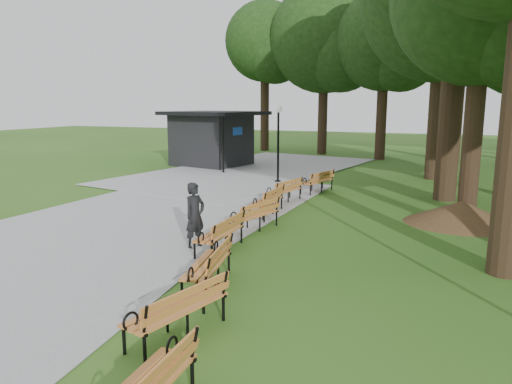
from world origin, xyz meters
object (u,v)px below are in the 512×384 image
at_px(bench_1, 177,309).
at_px(bench_5, 266,201).
at_px(bench_7, 317,182).
at_px(lamp_post, 278,128).
at_px(person, 195,216).
at_px(bench_6, 283,191).
at_px(kiosk, 211,139).
at_px(bench_3, 219,233).
at_px(bench_4, 253,215).
at_px(dirt_mound, 461,213).
at_px(bench_2, 207,265).

relative_size(bench_1, bench_5, 1.00).
bearing_deg(bench_7, lamp_post, -110.40).
height_order(person, bench_6, person).
relative_size(kiosk, bench_5, 2.57).
bearing_deg(bench_6, bench_3, 17.32).
bearing_deg(bench_5, bench_3, 5.19).
distance_m(lamp_post, bench_4, 8.42).
relative_size(kiosk, bench_1, 2.57).
height_order(lamp_post, bench_6, lamp_post).
distance_m(person, bench_1, 4.49).
bearing_deg(bench_1, person, -139.73).
bearing_deg(bench_6, bench_1, 23.13).
height_order(bench_1, bench_5, same).
relative_size(dirt_mound, bench_7, 1.43).
bearing_deg(person, bench_3, -72.80).
distance_m(bench_5, bench_6, 1.89).
distance_m(kiosk, bench_5, 12.59).
bearing_deg(bench_3, bench_2, 20.13).
distance_m(kiosk, bench_1, 20.31).
bearing_deg(bench_1, bench_7, -160.31).
distance_m(lamp_post, bench_1, 14.53).
height_order(person, bench_1, person).
distance_m(kiosk, bench_3, 16.14).
height_order(dirt_mound, bench_4, bench_4).
bearing_deg(kiosk, bench_5, -42.08).
xyz_separation_m(bench_5, bench_6, (-0.09, 1.89, 0.00)).
bearing_deg(bench_5, bench_7, 174.25).
relative_size(lamp_post, bench_1, 1.80).
relative_size(bench_2, bench_5, 1.00).
xyz_separation_m(person, lamp_post, (-1.41, 9.97, 1.62)).
height_order(bench_2, bench_5, same).
height_order(kiosk, dirt_mound, kiosk).
bearing_deg(bench_7, kiosk, -111.03).
xyz_separation_m(bench_1, bench_6, (-1.71, 9.89, 0.00)).
bearing_deg(dirt_mound, bench_5, -169.97).
bearing_deg(kiosk, lamp_post, -24.97).
height_order(kiosk, bench_3, kiosk).
relative_size(bench_5, bench_7, 1.00).
bearing_deg(kiosk, dirt_mound, -22.82).
relative_size(person, bench_5, 0.86).
distance_m(person, bench_7, 8.36).
bearing_deg(person, bench_5, 11.97).
height_order(bench_3, bench_5, same).
bearing_deg(person, dirt_mound, -33.77).
bearing_deg(bench_1, kiosk, -139.58).
distance_m(lamp_post, bench_5, 6.55).
relative_size(lamp_post, bench_2, 1.80).
height_order(person, bench_2, person).
height_order(bench_5, bench_6, same).
xyz_separation_m(bench_2, bench_7, (-0.62, 10.41, 0.00)).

